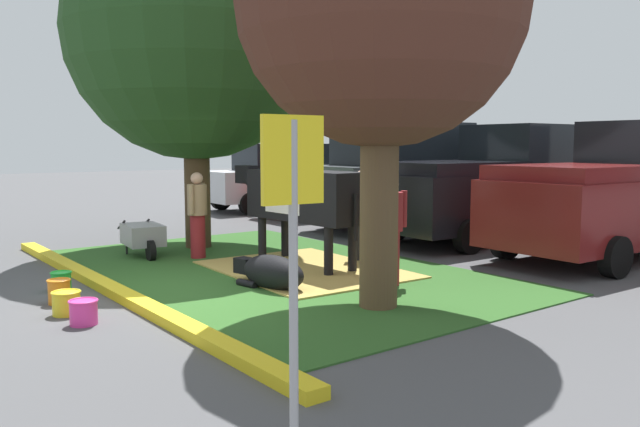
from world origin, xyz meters
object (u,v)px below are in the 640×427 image
at_px(pickup_truck_maroon, 620,194).
at_px(person_handler, 391,228).
at_px(shade_tree_left, 194,33).
at_px(suv_black, 403,175).
at_px(wheelbarrow, 143,236).
at_px(sedan_red, 337,181).
at_px(bucket_pink, 84,312).
at_px(person_visitor_near, 361,213).
at_px(person_visitor_far, 197,213).
at_px(cow_holstein, 301,196).
at_px(parking_sign, 293,217).
at_px(sedan_silver, 276,178).
at_px(shade_tree_right, 381,3).
at_px(bucket_yellow, 66,302).
at_px(pickup_truck_black, 492,186).
at_px(bucket_orange, 59,291).
at_px(calf_lying, 271,272).
at_px(bucket_green, 61,281).

bearing_deg(pickup_truck_maroon, person_handler, -98.02).
xyz_separation_m(shade_tree_left, suv_black, (0.24, 5.30, -2.80)).
bearing_deg(wheelbarrow, sedan_red, 114.13).
bearing_deg(bucket_pink, person_visitor_near, 101.40).
relative_size(person_visitor_far, sedan_red, 0.34).
height_order(person_visitor_far, wheelbarrow, person_visitor_far).
distance_m(cow_holstein, person_visitor_near, 1.13).
xyz_separation_m(parking_sign, sedan_silver, (-13.09, 8.50, -0.55)).
bearing_deg(bucket_pink, suv_black, 113.54).
height_order(person_handler, sedan_red, sedan_red).
height_order(person_handler, pickup_truck_maroon, pickup_truck_maroon).
xyz_separation_m(shade_tree_right, bucket_yellow, (-1.98, -3.13, -3.49)).
height_order(person_visitor_far, bucket_yellow, person_visitor_far).
height_order(bucket_pink, pickup_truck_black, pickup_truck_black).
distance_m(bucket_pink, sedan_silver, 12.75).
xyz_separation_m(bucket_orange, suv_black, (-2.67, 8.69, 1.11)).
xyz_separation_m(person_visitor_far, parking_sign, (6.76, -2.69, 0.73)).
xyz_separation_m(shade_tree_left, person_handler, (4.71, 0.62, -3.24)).
xyz_separation_m(calf_lying, wheelbarrow, (-3.52, -0.42, 0.15)).
bearing_deg(person_visitor_near, parking_sign, -44.79).
bearing_deg(person_handler, shade_tree_left, -172.53).
bearing_deg(bucket_green, shade_tree_left, 125.10).
height_order(shade_tree_right, bucket_orange, shade_tree_right).
distance_m(sedan_silver, sedan_red, 2.51).
relative_size(shade_tree_right, pickup_truck_maroon, 0.99).
bearing_deg(person_visitor_near, pickup_truck_black, 95.15).
bearing_deg(bucket_green, shade_tree_right, 41.09).
bearing_deg(shade_tree_right, parking_sign, -51.04).
xyz_separation_m(wheelbarrow, pickup_truck_black, (2.36, 6.74, 0.73)).
bearing_deg(bucket_orange, suv_black, 107.09).
distance_m(person_handler, bucket_orange, 4.43).
bearing_deg(person_visitor_far, bucket_green, -66.37).
distance_m(person_visitor_near, wheelbarrow, 3.90).
bearing_deg(shade_tree_right, suv_black, 132.97).
xyz_separation_m(shade_tree_right, bucket_pink, (-1.44, -3.10, -3.49)).
distance_m(person_handler, bucket_yellow, 4.31).
bearing_deg(shade_tree_right, person_handler, 129.51).
distance_m(cow_holstein, pickup_truck_maroon, 5.74).
bearing_deg(bucket_orange, person_handler, 65.83).
distance_m(bucket_yellow, pickup_truck_black, 9.05).
xyz_separation_m(person_visitor_near, sedan_red, (-5.83, 4.18, 0.15)).
distance_m(wheelbarrow, sedan_silver, 8.59).
bearing_deg(sedan_silver, wheelbarrow, -49.38).
bearing_deg(sedan_red, person_visitor_far, -58.28).
bearing_deg(cow_holstein, shade_tree_right, -16.40).
bearing_deg(sedan_red, bucket_orange, -57.91).
distance_m(calf_lying, wheelbarrow, 3.55).
height_order(bucket_yellow, sedan_red, sedan_red).
xyz_separation_m(sedan_red, pickup_truck_black, (5.47, -0.20, 0.13)).
bearing_deg(parking_sign, cow_holstein, 143.90).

